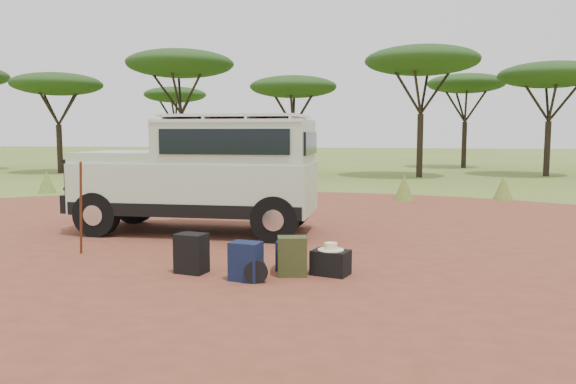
% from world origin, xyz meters
% --- Properties ---
extents(ground, '(140.00, 140.00, 0.00)m').
position_xyz_m(ground, '(0.00, 0.00, 0.00)').
color(ground, '#5D6D26').
rests_on(ground, ground).
extents(dirt_clearing, '(23.00, 23.00, 0.01)m').
position_xyz_m(dirt_clearing, '(0.00, 0.00, 0.00)').
color(dirt_clearing, brown).
rests_on(dirt_clearing, ground).
extents(grass_fringe, '(36.60, 1.60, 0.90)m').
position_xyz_m(grass_fringe, '(0.12, 8.67, 0.40)').
color(grass_fringe, '#5D6D26').
rests_on(grass_fringe, ground).
extents(acacia_treeline, '(46.70, 13.20, 6.26)m').
position_xyz_m(acacia_treeline, '(0.75, 19.81, 4.87)').
color(acacia_treeline, black).
rests_on(acacia_treeline, ground).
extents(safari_vehicle, '(5.02, 2.02, 2.41)m').
position_xyz_m(safari_vehicle, '(-1.23, 2.17, 1.16)').
color(safari_vehicle, beige).
rests_on(safari_vehicle, ground).
extents(walking_staff, '(0.36, 0.49, 1.60)m').
position_xyz_m(walking_staff, '(-2.51, -0.42, 0.80)').
color(walking_staff, brown).
rests_on(walking_staff, ground).
extents(backpack_black, '(0.49, 0.40, 0.59)m').
position_xyz_m(backpack_black, '(-0.36, -1.16, 0.29)').
color(backpack_black, black).
rests_on(backpack_black, ground).
extents(backpack_navy, '(0.47, 0.37, 0.55)m').
position_xyz_m(backpack_navy, '(0.53, -1.43, 0.27)').
color(backpack_navy, '#131D3D').
rests_on(backpack_navy, ground).
extents(backpack_olive, '(0.46, 0.37, 0.57)m').
position_xyz_m(backpack_olive, '(1.12, -1.06, 0.29)').
color(backpack_olive, '#363E1C').
rests_on(backpack_olive, ground).
extents(duffel_navy, '(0.40, 0.30, 0.45)m').
position_xyz_m(duffel_navy, '(1.04, -0.74, 0.22)').
color(duffel_navy, '#131D3D').
rests_on(duffel_navy, ground).
extents(hard_case, '(0.60, 0.50, 0.37)m').
position_xyz_m(hard_case, '(1.66, -0.92, 0.18)').
color(hard_case, black).
rests_on(hard_case, ground).
extents(stuff_sack, '(0.41, 0.41, 0.33)m').
position_xyz_m(stuff_sack, '(0.66, -1.44, 0.16)').
color(stuff_sack, black).
rests_on(stuff_sack, ground).
extents(safari_hat, '(0.37, 0.37, 0.11)m').
position_xyz_m(safari_hat, '(1.66, -0.92, 0.41)').
color(safari_hat, beige).
rests_on(safari_hat, hard_case).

